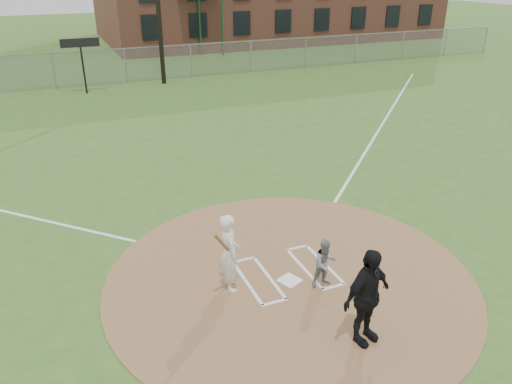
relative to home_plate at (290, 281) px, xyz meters
name	(u,v)px	position (x,y,z in m)	size (l,w,h in m)	color
ground	(290,277)	(0.08, 0.17, -0.03)	(140.00, 140.00, 0.00)	#375E20
dirt_circle	(290,277)	(0.08, 0.17, -0.02)	(8.40, 8.40, 0.02)	#916A45
home_plate	(290,281)	(0.00, 0.00, 0.00)	(0.44, 0.44, 0.03)	white
foul_line_first	(382,125)	(9.08, 9.17, -0.03)	(0.10, 24.00, 0.01)	white
catcher	(325,263)	(0.64, -0.42, 0.55)	(0.55, 0.43, 1.14)	gray
umpire	(367,297)	(0.43, -2.26, 0.97)	(1.16, 0.48, 1.97)	black
batters_boxes	(287,273)	(0.08, 0.32, -0.01)	(2.08, 1.88, 0.01)	white
batter_at_plate	(229,252)	(-1.32, 0.30, 0.89)	(0.79, 0.98, 1.80)	white
outfield_fence	(125,66)	(0.08, 22.17, 0.98)	(56.08, 0.08, 2.03)	slate
scoreboard_sign	(81,49)	(-2.42, 20.37, 2.35)	(2.00, 0.10, 2.93)	black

